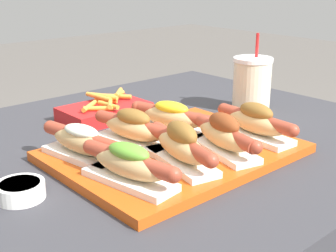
# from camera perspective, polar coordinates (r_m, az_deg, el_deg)

# --- Properties ---
(serving_tray) EXTENTS (0.46, 0.35, 0.02)m
(serving_tray) POSITION_cam_1_polar(r_m,az_deg,el_deg) (0.92, 0.83, -3.18)
(serving_tray) COLOR #CC4C14
(serving_tray) RESTS_ON patio_table
(hot_dog_0) EXTENTS (0.09, 0.21, 0.07)m
(hot_dog_0) POSITION_cam_1_polar(r_m,az_deg,el_deg) (0.76, -4.77, -4.67)
(hot_dog_0) COLOR white
(hot_dog_0) RESTS_ON serving_tray
(hot_dog_1) EXTENTS (0.09, 0.21, 0.08)m
(hot_dog_1) POSITION_cam_1_polar(r_m,az_deg,el_deg) (0.83, 1.66, -2.44)
(hot_dog_1) COLOR white
(hot_dog_1) RESTS_ON serving_tray
(hot_dog_2) EXTENTS (0.10, 0.21, 0.08)m
(hot_dog_2) POSITION_cam_1_polar(r_m,az_deg,el_deg) (0.89, 6.78, -1.10)
(hot_dog_2) COLOR white
(hot_dog_2) RESTS_ON serving_tray
(hot_dog_3) EXTENTS (0.07, 0.21, 0.08)m
(hot_dog_3) POSITION_cam_1_polar(r_m,az_deg,el_deg) (0.98, 10.62, 0.48)
(hot_dog_3) COLOR white
(hot_dog_3) RESTS_ON serving_tray
(hot_dog_4) EXTENTS (0.09, 0.21, 0.06)m
(hot_dog_4) POSITION_cam_1_polar(r_m,az_deg,el_deg) (0.87, -10.46, -1.91)
(hot_dog_4) COLOR white
(hot_dog_4) RESTS_ON serving_tray
(hot_dog_5) EXTENTS (0.09, 0.21, 0.07)m
(hot_dog_5) POSITION_cam_1_polar(r_m,az_deg,el_deg) (0.93, -4.24, -0.27)
(hot_dog_5) COLOR white
(hot_dog_5) RESTS_ON serving_tray
(hot_dog_6) EXTENTS (0.10, 0.21, 0.07)m
(hot_dog_6) POSITION_cam_1_polar(r_m,az_deg,el_deg) (1.00, 0.41, 1.06)
(hot_dog_6) COLOR white
(hot_dog_6) RESTS_ON serving_tray
(sauce_bowl) EXTENTS (0.08, 0.08, 0.03)m
(sauce_bowl) POSITION_cam_1_polar(r_m,az_deg,el_deg) (0.79, -17.56, -7.40)
(sauce_bowl) COLOR white
(sauce_bowl) RESTS_ON patio_table
(drink_cup) EXTENTS (0.10, 0.10, 0.20)m
(drink_cup) POSITION_cam_1_polar(r_m,az_deg,el_deg) (1.22, 10.27, 5.03)
(drink_cup) COLOR beige
(drink_cup) RESTS_ON patio_table
(fries_basket) EXTENTS (0.21, 0.14, 0.06)m
(fries_basket) POSITION_cam_1_polar(r_m,az_deg,el_deg) (1.16, -7.72, 1.86)
(fries_basket) COLOR red
(fries_basket) RESTS_ON patio_table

